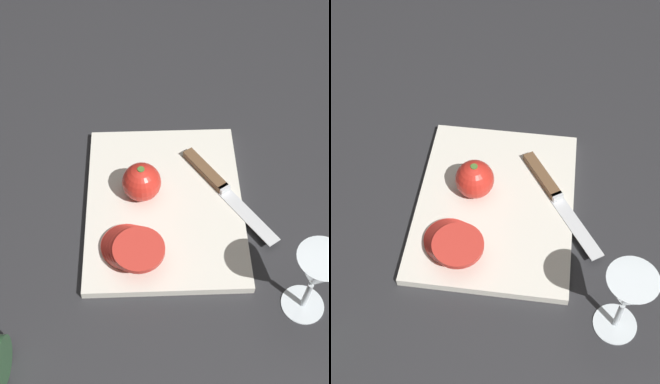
% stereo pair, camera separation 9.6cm
% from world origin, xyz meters
% --- Properties ---
extents(ground_plane, '(3.00, 3.00, 0.00)m').
position_xyz_m(ground_plane, '(0.00, 0.00, 0.00)').
color(ground_plane, '#28282B').
extents(cutting_board, '(0.36, 0.29, 0.02)m').
position_xyz_m(cutting_board, '(-0.00, 0.02, 0.01)').
color(cutting_board, silver).
rests_on(cutting_board, ground_plane).
extents(wine_glass, '(0.08, 0.08, 0.15)m').
position_xyz_m(wine_glass, '(-0.21, -0.20, 0.10)').
color(wine_glass, silver).
rests_on(wine_glass, ground_plane).
extents(whole_tomato, '(0.07, 0.07, 0.07)m').
position_xyz_m(whole_tomato, '(0.02, 0.06, 0.05)').
color(whole_tomato, red).
rests_on(whole_tomato, cutting_board).
extents(knife, '(0.23, 0.16, 0.01)m').
position_xyz_m(knife, '(0.05, -0.07, 0.02)').
color(knife, silver).
rests_on(knife, cutting_board).
extents(tomato_slice_stack_near, '(0.12, 0.11, 0.04)m').
position_xyz_m(tomato_slice_stack_near, '(-0.11, 0.08, 0.04)').
color(tomato_slice_stack_near, red).
rests_on(tomato_slice_stack_near, cutting_board).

